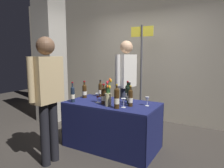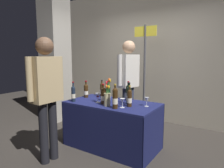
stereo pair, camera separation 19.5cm
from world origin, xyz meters
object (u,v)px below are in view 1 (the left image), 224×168
at_px(featured_wine_bottle, 130,97).
at_px(vendor_presenter, 126,77).
at_px(concrete_pillar, 50,45).
at_px(wine_glass_near_taster, 124,101).
at_px(display_bottle_0, 84,91).
at_px(taster_foreground_right, 47,89).
at_px(tasting_table, 112,116).
at_px(wine_glass_near_vendor, 98,96).
at_px(booth_signpost, 141,65).
at_px(flower_vase, 108,97).
at_px(wine_glass_mid, 147,99).

distance_m(featured_wine_bottle, vendor_presenter, 0.98).
relative_size(concrete_pillar, wine_glass_near_taster, 25.49).
distance_m(display_bottle_0, wine_glass_near_taster, 0.94).
relative_size(featured_wine_bottle, taster_foreground_right, 0.18).
height_order(tasting_table, wine_glass_near_vendor, wine_glass_near_vendor).
bearing_deg(display_bottle_0, booth_signpost, 59.89).
height_order(tasting_table, display_bottle_0, display_bottle_0).
distance_m(tasting_table, flower_vase, 0.42).
bearing_deg(display_bottle_0, tasting_table, -7.50).
xyz_separation_m(wine_glass_near_vendor, vendor_presenter, (0.08, 0.88, 0.22)).
height_order(flower_vase, taster_foreground_right, taster_foreground_right).
distance_m(concrete_pillar, booth_signpost, 2.07).
bearing_deg(concrete_pillar, vendor_presenter, 7.44).
height_order(flower_vase, vendor_presenter, vendor_presenter).
distance_m(display_bottle_0, flower_vase, 0.73).
height_order(featured_wine_bottle, wine_glass_near_vendor, featured_wine_bottle).
xyz_separation_m(wine_glass_mid, vendor_presenter, (-0.69, 0.69, 0.23)).
bearing_deg(flower_vase, booth_signpost, 91.44).
xyz_separation_m(tasting_table, vendor_presenter, (-0.12, 0.77, 0.55)).
distance_m(wine_glass_mid, flower_vase, 0.58).
bearing_deg(booth_signpost, display_bottle_0, -120.11).
xyz_separation_m(concrete_pillar, featured_wine_bottle, (2.25, -0.61, -0.85)).
bearing_deg(concrete_pillar, tasting_table, -15.83).
xyz_separation_m(wine_glass_mid, booth_signpost, (-0.54, 1.09, 0.46)).
bearing_deg(flower_vase, wine_glass_near_taster, 9.54).
xyz_separation_m(wine_glass_near_taster, flower_vase, (-0.24, -0.04, 0.03)).
xyz_separation_m(display_bottle_0, vendor_presenter, (0.48, 0.69, 0.20)).
bearing_deg(flower_vase, wine_glass_near_vendor, 156.81).
relative_size(display_bottle_0, taster_foreground_right, 0.17).
xyz_separation_m(display_bottle_0, flower_vase, (0.67, -0.30, 0.01)).
distance_m(wine_glass_near_vendor, wine_glass_near_taster, 0.51).
height_order(tasting_table, booth_signpost, booth_signpost).
height_order(concrete_pillar, taster_foreground_right, concrete_pillar).
relative_size(featured_wine_bottle, flower_vase, 0.74).
xyz_separation_m(wine_glass_near_taster, vendor_presenter, (-0.42, 0.95, 0.23)).
xyz_separation_m(concrete_pillar, flower_vase, (1.96, -0.76, -0.85)).
distance_m(tasting_table, taster_foreground_right, 1.13).
bearing_deg(tasting_table, featured_wine_bottle, -11.01).
height_order(wine_glass_near_taster, taster_foreground_right, taster_foreground_right).
bearing_deg(wine_glass_near_vendor, taster_foreground_right, -111.22).
height_order(tasting_table, vendor_presenter, vendor_presenter).
distance_m(wine_glass_near_taster, taster_foreground_right, 1.07).
distance_m(featured_wine_bottle, booth_signpost, 1.35).
height_order(concrete_pillar, display_bottle_0, concrete_pillar).
bearing_deg(wine_glass_near_vendor, display_bottle_0, 155.10).
xyz_separation_m(featured_wine_bottle, wine_glass_near_vendor, (-0.56, -0.04, -0.02)).
relative_size(flower_vase, vendor_presenter, 0.24).
distance_m(wine_glass_mid, vendor_presenter, 1.00).
bearing_deg(concrete_pillar, display_bottle_0, -19.54).
distance_m(tasting_table, display_bottle_0, 0.71).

